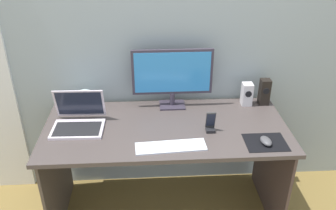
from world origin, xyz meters
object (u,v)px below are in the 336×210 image
Objects in this scene: mouse at (266,141)px; phone_in_dock at (210,124)px; speaker_right at (264,92)px; speaker_near_monitor at (247,94)px; laptop at (78,120)px; fishbowl at (85,100)px; keyboard_external at (171,147)px; monitor at (172,75)px.

phone_in_dock is (-0.31, 0.16, 0.03)m from mouse.
speaker_right reaches higher than speaker_near_monitor.
phone_in_dock is (0.84, -0.10, 0.00)m from laptop.
phone_in_dock is (-0.32, -0.34, -0.03)m from speaker_near_monitor.
fishbowl is at bearing 85.50° from laptop.
keyboard_external is at bearing -144.44° from speaker_right.
monitor is 0.67m from speaker_right.
keyboard_external is 4.19× the size of mouse.
mouse is at bearing -23.14° from fishbowl.
fishbowl is 1.24m from mouse.
monitor is 4.03× the size of phone_in_dock.
speaker_near_monitor is 0.77m from keyboard_external.
phone_in_dock is at bearing 28.67° from keyboard_external.
fishbowl is 1.59× the size of mouse.
speaker_right is 0.13m from speaker_near_monitor.
speaker_near_monitor is 1.64× the size of mouse.
phone_in_dock is (0.26, 0.17, 0.04)m from keyboard_external.
laptop is at bearing -158.80° from monitor.
keyboard_external is at bearing -40.87° from fishbowl.
mouse is (0.53, -0.51, -0.22)m from monitor.
keyboard_external is 0.57m from mouse.
speaker_right is 1.30m from laptop.
fishbowl is (-0.61, -0.02, -0.16)m from monitor.
laptop is (-1.28, -0.23, -0.05)m from speaker_right.
keyboard_external is (-0.58, -0.50, -0.08)m from speaker_near_monitor.
fishbowl is 0.75m from keyboard_external.
speaker_near_monitor is (0.53, -0.01, -0.16)m from monitor.
laptop is 2.41× the size of phone_in_dock.
speaker_right is 0.52m from mouse.
laptop reaches higher than mouse.
mouse is at bearing -90.56° from speaker_near_monitor.
mouse is at bearing -43.87° from monitor.
speaker_near_monitor is at bearing 46.87° from phone_in_dock.
mouse is (-0.13, -0.50, -0.07)m from speaker_right.
laptop is at bearing -168.56° from speaker_near_monitor.
monitor reaches higher than phone_in_dock.
keyboard_external is at bearing -147.65° from phone_in_dock.
speaker_near_monitor is at bearing 11.44° from laptop.
monitor is at bearing 2.20° from fishbowl.
monitor is 0.56m from keyboard_external.
fishbowl is at bearing 148.37° from mouse.
monitor is at bearing 127.64° from mouse.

